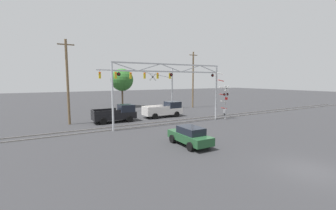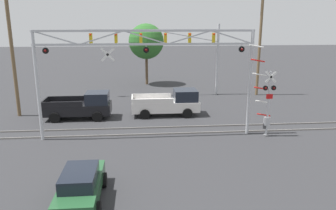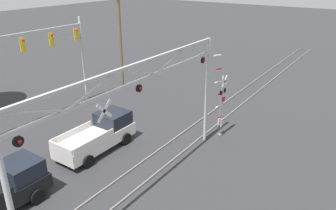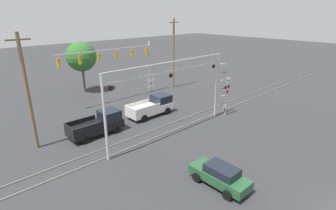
{
  "view_description": "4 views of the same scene",
  "coord_description": "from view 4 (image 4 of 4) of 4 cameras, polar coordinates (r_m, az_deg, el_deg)",
  "views": [
    {
      "loc": [
        -13.39,
        -6.74,
        5.27
      ],
      "look_at": [
        1.45,
        19.01,
        1.91
      ],
      "focal_mm": 24.0,
      "sensor_mm": 36.0,
      "label": 1
    },
    {
      "loc": [
        -0.49,
        -5.32,
        7.59
      ],
      "look_at": [
        1.33,
        14.98,
        2.37
      ],
      "focal_mm": 35.0,
      "sensor_mm": 36.0,
      "label": 2
    },
    {
      "loc": [
        -11.21,
        6.44,
        11.0
      ],
      "look_at": [
        2.3,
        15.67,
        4.21
      ],
      "focal_mm": 35.0,
      "sensor_mm": 36.0,
      "label": 3
    },
    {
      "loc": [
        -15.95,
        -1.05,
        11.24
      ],
      "look_at": [
        1.27,
        17.52,
        2.23
      ],
      "focal_mm": 28.0,
      "sensor_mm": 36.0,
      "label": 4
    }
  ],
  "objects": [
    {
      "name": "rail_track_near",
      "position": [
        25.91,
        0.16,
        -5.99
      ],
      "size": [
        80.0,
        0.08,
        0.1
      ],
      "primitive_type": "cube",
      "color": "gray",
      "rests_on": "ground_plane"
    },
    {
      "name": "rail_track_far",
      "position": [
        26.88,
        -1.93,
        -5.02
      ],
      "size": [
        80.0,
        0.08,
        0.1
      ],
      "primitive_type": "cube",
      "color": "gray",
      "rests_on": "ground_plane"
    },
    {
      "name": "crossing_gantry",
      "position": [
        23.94,
        0.61,
        4.86
      ],
      "size": [
        14.08,
        0.26,
        7.09
      ],
      "color": "#B7BABF",
      "rests_on": "ground_plane"
    },
    {
      "name": "crossing_signal_mast",
      "position": [
        30.21,
        12.48,
        1.83
      ],
      "size": [
        1.99,
        0.35,
        6.19
      ],
      "color": "#B7BABF",
      "rests_on": "ground_plane"
    },
    {
      "name": "traffic_signal_span",
      "position": [
        35.72,
        -9.5,
        9.86
      ],
      "size": [
        13.54,
        0.39,
        7.35
      ],
      "color": "#B7BABF",
      "rests_on": "ground_plane"
    },
    {
      "name": "pickup_truck_lead",
      "position": [
        30.13,
        -3.36,
        -0.29
      ],
      "size": [
        5.53,
        2.36,
        2.13
      ],
      "color": "silver",
      "rests_on": "ground_plane"
    },
    {
      "name": "pickup_truck_following",
      "position": [
        26.25,
        -14.86,
        -4.04
      ],
      "size": [
        5.22,
        2.36,
        2.13
      ],
      "color": "black",
      "rests_on": "ground_plane"
    },
    {
      "name": "sedan_waiting",
      "position": [
        18.72,
        11.23,
        -14.77
      ],
      "size": [
        1.9,
        4.26,
        1.54
      ],
      "color": "#23512D",
      "rests_on": "ground_plane"
    },
    {
      "name": "utility_pole_left",
      "position": [
        24.24,
        -28.22,
        2.48
      ],
      "size": [
        1.8,
        0.28,
        9.85
      ],
      "color": "brown",
      "rests_on": "ground_plane"
    },
    {
      "name": "utility_pole_right",
      "position": [
        40.52,
        1.22,
        11.24
      ],
      "size": [
        1.8,
        0.28,
        10.42
      ],
      "color": "brown",
      "rests_on": "ground_plane"
    },
    {
      "name": "background_tree_beyond_span",
      "position": [
        39.94,
        -18.35,
        9.96
      ],
      "size": [
        4.25,
        4.25,
        7.37
      ],
      "color": "brown",
      "rests_on": "ground_plane"
    }
  ]
}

